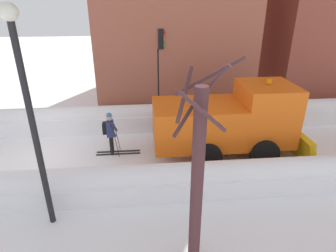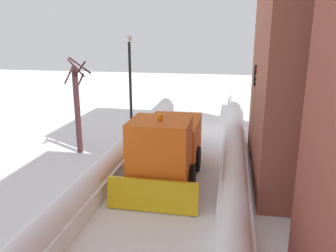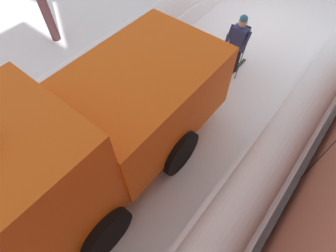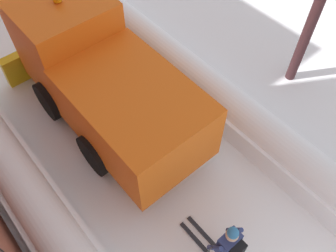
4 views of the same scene
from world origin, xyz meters
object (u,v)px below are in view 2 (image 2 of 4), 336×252
Objects in this scene: bare_tree_near at (77,107)px; street_lamp at (130,74)px; skier at (191,126)px; traffic_light_pole at (256,96)px; plow_truck at (167,145)px.

street_lamp is at bearing -112.66° from bare_tree_near.
skier is 0.39× the size of traffic_light_pole.
skier is at bearing -155.69° from bare_tree_near.
bare_tree_near is (1.60, 3.83, -1.23)m from street_lamp.
bare_tree_near is at bearing 1.36° from traffic_light_pole.
plow_truck is 1.02× the size of street_lamp.
street_lamp is at bearing -19.87° from skier.
traffic_light_pole is 0.93× the size of bare_tree_near.
plow_truck is 3.31× the size of skier.
skier is 6.12m from bare_tree_near.
street_lamp is (3.82, -1.38, 2.64)m from skier.
plow_truck is at bearing 155.37° from bare_tree_near.
traffic_light_pole is (-3.60, -2.50, 1.74)m from plow_truck.
street_lamp reaches higher than traffic_light_pole.
traffic_light_pole is 0.79× the size of street_lamp.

